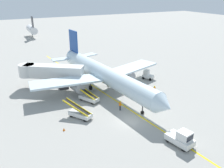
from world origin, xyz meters
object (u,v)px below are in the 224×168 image
object	(u,v)px
safety_cone_nose_left	(145,101)
safety_cone_nose_right	(157,97)
baggage_tug_near_wing	(147,75)
ground_crew_marshaller	(120,105)
airliner	(104,74)
jet_bridge	(47,71)
safety_cone_wingtip_left	(64,129)
belt_loader_aft_hold	(80,113)
belt_loader_forward_hold	(88,97)
pushback_tug	(181,138)
ground_crew_wing_walker	(154,90)

from	to	relation	value
safety_cone_nose_left	safety_cone_nose_right	size ratio (longest dim) A/B	1.00
baggage_tug_near_wing	ground_crew_marshaller	distance (m)	16.39
airliner	baggage_tug_near_wing	size ratio (longest dim) A/B	12.96
ground_crew_marshaller	jet_bridge	bearing A→B (deg)	118.33
airliner	safety_cone_wingtip_left	world-z (taller)	airliner
airliner	baggage_tug_near_wing	bearing A→B (deg)	5.69
belt_loader_aft_hold	safety_cone_nose_left	world-z (taller)	belt_loader_aft_hold
airliner	belt_loader_forward_hold	world-z (taller)	airliner
belt_loader_aft_hold	pushback_tug	bearing A→B (deg)	-54.52
baggage_tug_near_wing	safety_cone_wingtip_left	distance (m)	25.95
baggage_tug_near_wing	ground_crew_marshaller	world-z (taller)	baggage_tug_near_wing
jet_bridge	belt_loader_aft_hold	distance (m)	14.88
baggage_tug_near_wing	ground_crew_wing_walker	xyz separation A→B (m)	(-3.61, -7.46, -0.02)
ground_crew_marshaller	safety_cone_wingtip_left	xyz separation A→B (m)	(-10.21, -1.78, -0.69)
airliner	pushback_tug	world-z (taller)	airliner
pushback_tug	belt_loader_forward_hold	xyz separation A→B (m)	(-5.68, 17.82, -0.22)
safety_cone_nose_left	ground_crew_wing_walker	bearing A→B (deg)	31.15
airliner	jet_bridge	distance (m)	11.39
airliner	belt_loader_forward_hold	distance (m)	6.36
pushback_tug	safety_cone_nose_left	distance (m)	13.16
airliner	safety_cone_nose_left	distance (m)	10.01
belt_loader_aft_hold	baggage_tug_near_wing	bearing A→B (deg)	25.93
airliner	safety_cone_wingtip_left	size ratio (longest dim) A/B	80.32
belt_loader_forward_hold	safety_cone_nose_left	xyz separation A→B (m)	(8.88, -5.08, -0.56)
airliner	safety_cone_nose_right	distance (m)	11.25
jet_bridge	belt_loader_aft_hold	size ratio (longest dim) A/B	2.44
airliner	safety_cone_nose_left	xyz separation A→B (m)	(4.21, -8.50, -3.20)
pushback_tug	ground_crew_marshaller	size ratio (longest dim) A/B	2.30
ground_crew_wing_walker	safety_cone_nose_right	world-z (taller)	ground_crew_wing_walker
pushback_tug	jet_bridge	bearing A→B (deg)	111.13
jet_bridge	pushback_tug	world-z (taller)	jet_bridge
safety_cone_nose_left	safety_cone_nose_right	bearing A→B (deg)	5.04
ground_crew_marshaller	pushback_tug	bearing A→B (deg)	-79.11
ground_crew_wing_walker	safety_cone_nose_right	bearing A→B (deg)	-114.25
baggage_tug_near_wing	pushback_tug	bearing A→B (deg)	-114.96
airliner	pushback_tug	distance (m)	21.40
safety_cone_wingtip_left	safety_cone_nose_right	bearing A→B (deg)	8.29
pushback_tug	ground_crew_marshaller	distance (m)	12.30
jet_bridge	pushback_tug	xyz separation A→B (m)	(10.59, -27.41, -2.55)
belt_loader_aft_hold	ground_crew_marshaller	world-z (taller)	belt_loader_aft_hold
safety_cone_wingtip_left	belt_loader_forward_hold	bearing A→B (deg)	47.68
pushback_tug	ground_crew_wing_walker	xyz separation A→B (m)	(6.80, 14.92, -0.08)
airliner	baggage_tug_near_wing	world-z (taller)	airliner
ground_crew_marshaller	ground_crew_wing_walker	xyz separation A→B (m)	(9.12, 2.85, 0.00)
jet_bridge	ground_crew_marshaller	distance (m)	17.62
baggage_tug_near_wing	safety_cone_nose_right	size ratio (longest dim) A/B	6.20
baggage_tug_near_wing	safety_cone_nose_right	bearing A→B (deg)	-115.53
baggage_tug_near_wing	ground_crew_wing_walker	distance (m)	8.29
airliner	baggage_tug_near_wing	xyz separation A→B (m)	(11.43, 1.14, -2.49)
belt_loader_forward_hold	belt_loader_aft_hold	xyz separation A→B (m)	(-3.49, -4.96, 0.00)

